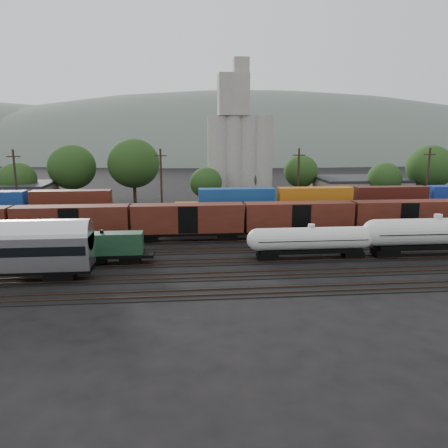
{
  "coord_description": "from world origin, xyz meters",
  "views": [
    {
      "loc": [
        -8.31,
        -53.39,
        14.74
      ],
      "look_at": [
        -3.07,
        2.0,
        3.0
      ],
      "focal_mm": 35.0,
      "sensor_mm": 36.0,
      "label": 1
    }
  ],
  "objects": [
    {
      "name": "industrial_sheds",
      "position": [
        6.63,
        35.25,
        2.56
      ],
      "size": [
        119.38,
        17.26,
        5.1
      ],
      "color": "#9E937F",
      "rests_on": "ground"
    },
    {
      "name": "distant_hills",
      "position": [
        23.92,
        260.0,
        -20.56
      ],
      "size": [
        860.0,
        286.0,
        130.0
      ],
      "color": "#59665B",
      "rests_on": "ground"
    },
    {
      "name": "utility_poles",
      "position": [
        0.0,
        22.0,
        6.21
      ],
      "size": [
        122.2,
        0.36,
        12.0
      ],
      "color": "black",
      "rests_on": "ground"
    },
    {
      "name": "boxcar_string",
      "position": [
        15.38,
        5.0,
        3.12
      ],
      "size": [
        184.4,
        2.9,
        4.2
      ],
      "color": "black",
      "rests_on": "ground"
    },
    {
      "name": "tank_car_b",
      "position": [
        21.94,
        -5.0,
        2.86
      ],
      "size": [
        18.49,
        3.31,
        4.85
      ],
      "color": "silver",
      "rests_on": "ground"
    },
    {
      "name": "container_wall",
      "position": [
        2.48,
        15.0,
        2.95
      ],
      "size": [
        165.6,
        2.6,
        5.8
      ],
      "color": "black",
      "rests_on": "ground"
    },
    {
      "name": "grain_silo",
      "position": [
        3.28,
        36.0,
        11.26
      ],
      "size": [
        13.4,
        5.0,
        29.0
      ],
      "color": "#9E9B91",
      "rests_on": "ground"
    },
    {
      "name": "tank_car_a",
      "position": [
        6.49,
        -5.0,
        2.38
      ],
      "size": [
        15.15,
        2.71,
        3.97
      ],
      "color": "silver",
      "rests_on": "ground"
    },
    {
      "name": "tracks",
      "position": [
        0.0,
        0.0,
        0.05
      ],
      "size": [
        180.0,
        33.2,
        0.2
      ],
      "color": "black",
      "rests_on": "ground"
    },
    {
      "name": "ground",
      "position": [
        0.0,
        0.0,
        0.0
      ],
      "size": [
        600.0,
        600.0,
        0.0
      ],
      "primitive_type": "plane",
      "color": "black"
    },
    {
      "name": "tree_band",
      "position": [
        -0.41,
        36.23,
        6.92
      ],
      "size": [
        162.12,
        19.98,
        13.51
      ],
      "color": "black",
      "rests_on": "ground"
    },
    {
      "name": "orange_locomotive",
      "position": [
        -3.6,
        10.0,
        2.43
      ],
      "size": [
        16.97,
        2.83,
        4.24
      ],
      "color": "black",
      "rests_on": "ground"
    },
    {
      "name": "green_locomotive",
      "position": [
        -20.04,
        -5.0,
        2.29
      ],
      "size": [
        14.98,
        2.64,
        3.96
      ],
      "color": "black",
      "rests_on": "ground"
    }
  ]
}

